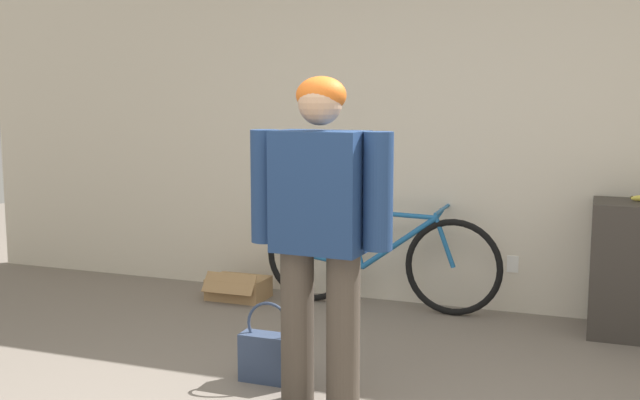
# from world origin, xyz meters

# --- Properties ---
(wall_back) EXTENTS (8.00, 0.07, 2.60)m
(wall_back) POSITION_xyz_m (0.00, 2.88, 1.30)
(wall_back) COLOR beige
(wall_back) RESTS_ON ground_plane
(person) EXTENTS (0.72, 0.28, 1.62)m
(person) POSITION_xyz_m (-0.16, 0.84, 0.94)
(person) COLOR #4C4238
(person) RESTS_ON ground_plane
(bicycle) EXTENTS (1.76, 0.46, 0.76)m
(bicycle) POSITION_xyz_m (-0.37, 2.62, 0.37)
(bicycle) COLOR black
(bicycle) RESTS_ON ground_plane
(handbag) EXTENTS (0.31, 0.12, 0.44)m
(handbag) POSITION_xyz_m (-0.53, 1.03, 0.15)
(handbag) COLOR #334260
(handbag) RESTS_ON ground_plane
(cardboard_box) EXTENTS (0.43, 0.37, 0.22)m
(cardboard_box) POSITION_xyz_m (-1.44, 2.49, 0.08)
(cardboard_box) COLOR #A87F51
(cardboard_box) RESTS_ON ground_plane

